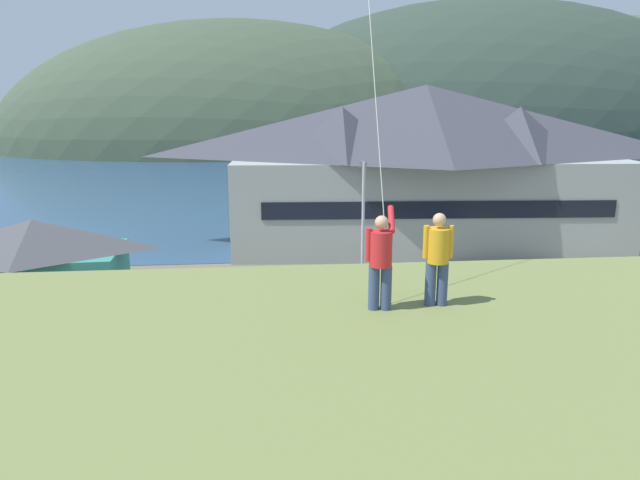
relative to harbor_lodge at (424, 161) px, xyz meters
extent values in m
plane|color=#66604C|center=(-8.28, -22.16, -5.93)|extent=(600.00, 600.00, 0.00)
cube|color=gray|center=(-8.28, -17.16, -5.88)|extent=(40.00, 20.00, 0.10)
cube|color=navy|center=(-8.28, 37.84, -5.92)|extent=(360.00, 84.00, 0.03)
ellipsoid|color=#3D4C38|center=(-16.58, 86.31, -5.93)|extent=(98.88, 62.24, 51.04)
ellipsoid|color=#2D3D33|center=(41.32, 95.50, -5.93)|extent=(122.43, 70.32, 63.32)
ellipsoid|color=#42513D|center=(71.63, 99.65, -5.93)|extent=(127.42, 65.24, 57.68)
cube|color=#999E99|center=(0.01, 0.13, -2.79)|extent=(26.88, 12.26, 6.29)
cube|color=black|center=(-0.30, -5.31, -2.47)|extent=(22.34, 1.33, 1.10)
pyramid|color=#3D3D47|center=(0.01, 0.13, 2.79)|extent=(28.52, 13.42, 4.86)
pyramid|color=#3D3D47|center=(-6.01, -1.43, 2.08)|extent=(6.27, 6.27, 3.40)
pyramid|color=#3D3D47|center=(5.82, -2.09, 2.08)|extent=(6.27, 6.27, 3.40)
cube|color=#338475|center=(-21.09, -15.16, -4.00)|extent=(7.20, 4.34, 3.88)
pyramid|color=#47474C|center=(-21.09, -15.16, -1.35)|extent=(7.78, 4.77, 1.41)
cube|color=black|center=(-21.00, -17.20, -4.58)|extent=(1.10, 0.11, 2.71)
cube|color=#70604C|center=(-9.43, 11.59, -5.58)|extent=(3.20, 10.12, 0.70)
cube|color=#23564C|center=(-12.87, 14.28, -5.48)|extent=(2.84, 7.07, 0.90)
cube|color=#33665B|center=(-12.87, 14.28, -4.95)|extent=(2.76, 6.86, 0.16)
cube|color=silver|center=(-12.92, 13.77, -4.32)|extent=(1.73, 2.20, 1.10)
cube|color=silver|center=(-5.79, 10.79, -5.48)|extent=(2.94, 8.07, 0.90)
cube|color=white|center=(-5.79, 10.79, -4.95)|extent=(2.86, 7.83, 0.16)
cube|color=silver|center=(-5.76, 10.19, -4.32)|extent=(1.90, 2.47, 1.10)
cube|color=navy|center=(-12.81, 10.31, -5.48)|extent=(2.28, 6.64, 0.90)
cube|color=navy|center=(-12.81, 10.31, -4.95)|extent=(2.21, 6.44, 0.16)
cube|color=silver|center=(-12.80, 9.82, -4.32)|extent=(1.53, 2.01, 1.10)
cylinder|color=black|center=(5.63, -14.85, -5.51)|extent=(0.65, 0.27, 0.64)
cylinder|color=black|center=(5.49, -16.68, -5.51)|extent=(0.65, 0.27, 0.64)
cube|color=slate|center=(-9.78, -20.93, -5.11)|extent=(4.35, 2.19, 0.80)
cube|color=#5B5B5F|center=(-9.93, -20.91, -4.36)|extent=(2.24, 1.79, 0.70)
cube|color=black|center=(-9.93, -20.91, -4.40)|extent=(2.29, 1.83, 0.32)
cylinder|color=black|center=(-8.51, -21.97, -5.51)|extent=(0.66, 0.28, 0.64)
cylinder|color=black|center=(-8.34, -20.14, -5.51)|extent=(0.66, 0.28, 0.64)
cylinder|color=black|center=(-11.23, -21.71, -5.51)|extent=(0.66, 0.28, 0.64)
cylinder|color=black|center=(-11.05, -19.89, -5.51)|extent=(0.66, 0.28, 0.64)
cube|color=#9EA3A8|center=(-14.41, -20.53, -5.11)|extent=(4.35, 2.20, 0.80)
cube|color=gray|center=(-14.56, -20.51, -4.36)|extent=(2.25, 1.80, 0.70)
cube|color=black|center=(-14.56, -20.51, -4.40)|extent=(2.29, 1.83, 0.32)
cylinder|color=black|center=(-13.14, -21.57, -5.51)|extent=(0.66, 0.28, 0.64)
cylinder|color=black|center=(-12.96, -19.75, -5.51)|extent=(0.66, 0.28, 0.64)
cylinder|color=black|center=(-15.86, -21.31, -5.51)|extent=(0.66, 0.28, 0.64)
cylinder|color=black|center=(-15.68, -19.48, -5.51)|extent=(0.66, 0.28, 0.64)
cube|color=red|center=(-1.41, -21.07, -5.11)|extent=(4.20, 1.81, 0.80)
cube|color=#B11A15|center=(-1.26, -21.07, -4.36)|extent=(2.10, 1.60, 0.70)
cube|color=black|center=(-1.26, -21.07, -4.40)|extent=(2.15, 1.64, 0.32)
cylinder|color=black|center=(-2.77, -20.14, -5.51)|extent=(0.64, 0.22, 0.64)
cylinder|color=black|center=(-2.78, -21.98, -5.51)|extent=(0.64, 0.22, 0.64)
cylinder|color=black|center=(-0.04, -20.15, -5.51)|extent=(0.64, 0.22, 0.64)
cylinder|color=black|center=(-0.05, -21.99, -5.51)|extent=(0.64, 0.22, 0.64)
cube|color=silver|center=(-6.43, -14.58, -5.11)|extent=(4.30, 2.04, 0.80)
cube|color=beige|center=(-6.28, -14.59, -4.36)|extent=(2.19, 1.72, 0.70)
cube|color=black|center=(-6.28, -14.59, -4.40)|extent=(2.23, 1.76, 0.32)
cylinder|color=black|center=(-7.74, -13.59, -5.51)|extent=(0.65, 0.26, 0.64)
cylinder|color=black|center=(-7.85, -15.42, -5.51)|extent=(0.65, 0.26, 0.64)
cylinder|color=black|center=(-5.01, -13.75, -5.51)|extent=(0.65, 0.26, 0.64)
cylinder|color=black|center=(-5.12, -15.58, -5.51)|extent=(0.65, 0.26, 0.64)
cube|color=navy|center=(1.49, -16.36, -5.11)|extent=(4.25, 1.91, 0.80)
cube|color=navy|center=(1.34, -16.36, -4.36)|extent=(2.14, 1.66, 0.70)
cube|color=black|center=(1.34, -16.36, -4.40)|extent=(2.19, 1.69, 0.32)
cylinder|color=black|center=(2.83, -17.32, -5.51)|extent=(0.65, 0.24, 0.64)
cylinder|color=black|center=(2.88, -15.48, -5.51)|extent=(0.65, 0.24, 0.64)
cylinder|color=black|center=(0.11, -17.24, -5.51)|extent=(0.65, 0.24, 0.64)
cylinder|color=black|center=(0.16, -15.41, -5.51)|extent=(0.65, 0.24, 0.64)
cube|color=silver|center=(-10.75, -16.34, -5.11)|extent=(4.27, 1.97, 0.80)
cube|color=beige|center=(-10.90, -16.34, -4.36)|extent=(2.16, 1.69, 0.70)
cube|color=black|center=(-10.90, -16.34, -4.40)|extent=(2.21, 1.72, 0.32)
cylinder|color=black|center=(-9.42, -17.32, -5.51)|extent=(0.65, 0.25, 0.64)
cylinder|color=black|center=(-9.35, -15.48, -5.51)|extent=(0.65, 0.25, 0.64)
cylinder|color=black|center=(-12.15, -17.20, -5.51)|extent=(0.65, 0.25, 0.64)
cylinder|color=black|center=(-12.08, -15.37, -5.51)|extent=(0.65, 0.25, 0.64)
cylinder|color=#ADADB2|center=(-6.26, -11.66, -2.29)|extent=(0.16, 0.16, 7.09)
cube|color=#4C4C51|center=(-6.26, -11.31, 1.15)|extent=(0.24, 0.70, 0.20)
cylinder|color=#384770|center=(-9.25, -30.56, 1.07)|extent=(0.20, 0.20, 0.82)
cylinder|color=#384770|center=(-9.03, -30.59, 1.07)|extent=(0.20, 0.20, 0.82)
cylinder|color=red|center=(-9.14, -30.57, 1.80)|extent=(0.40, 0.40, 0.64)
sphere|color=tan|center=(-9.14, -30.57, 2.28)|extent=(0.24, 0.24, 0.24)
cylinder|color=red|center=(-8.94, -30.42, 2.30)|extent=(0.19, 0.56, 0.43)
cylinder|color=red|center=(-9.36, -30.54, 1.87)|extent=(0.11, 0.11, 0.60)
cylinder|color=#384770|center=(-8.17, -30.44, 1.07)|extent=(0.20, 0.20, 0.82)
cylinder|color=#384770|center=(-7.95, -30.46, 1.07)|extent=(0.20, 0.20, 0.82)
cylinder|color=gold|center=(-8.06, -30.45, 1.80)|extent=(0.40, 0.40, 0.64)
sphere|color=tan|center=(-8.06, -30.45, 2.28)|extent=(0.24, 0.24, 0.24)
cylinder|color=gold|center=(-8.28, -30.43, 1.87)|extent=(0.11, 0.11, 0.60)
cylinder|color=gold|center=(-7.84, -30.46, 1.87)|extent=(0.11, 0.11, 0.60)
camera|label=1|loc=(-11.16, -40.52, 4.44)|focal=32.94mm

